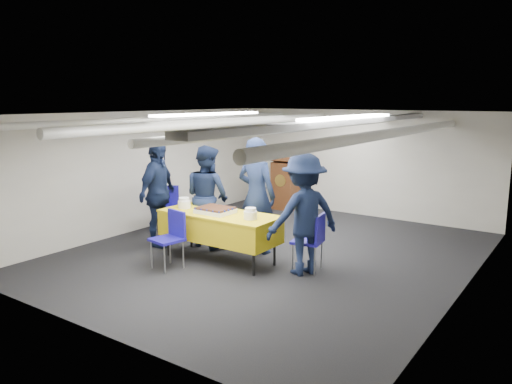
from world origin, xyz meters
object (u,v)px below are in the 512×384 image
at_px(chair_right, 313,236).
at_px(chair_left, 168,203).
at_px(serving_table, 219,226).
at_px(podium, 285,183).
at_px(sailor_c, 158,194).
at_px(sailor_b, 207,196).
at_px(sailor_a, 256,195).
at_px(chair_near, 171,233).
at_px(sailor_d, 304,215).
at_px(sheet_cake, 215,210).

bearing_deg(chair_right, chair_left, 171.99).
bearing_deg(serving_table, podium, 106.19).
bearing_deg(podium, sailor_c, -94.21).
bearing_deg(sailor_b, chair_left, -6.28).
distance_m(serving_table, sailor_a, 0.85).
distance_m(serving_table, chair_near, 0.78).
bearing_deg(podium, chair_left, -106.82).
distance_m(podium, chair_left, 3.07).
relative_size(sailor_b, sailor_d, 0.99).
height_order(serving_table, sailor_b, sailor_b).
bearing_deg(chair_right, chair_near, -150.03).
height_order(chair_left, sailor_a, sailor_a).
relative_size(chair_right, sailor_c, 0.48).
distance_m(podium, sailor_b, 3.33).
xyz_separation_m(serving_table, chair_left, (-1.99, 0.88, -0.03)).
bearing_deg(chair_left, chair_right, -8.01).
bearing_deg(chair_right, podium, 126.83).
bearing_deg(chair_near, serving_table, 60.12).
distance_m(sheet_cake, chair_right, 1.59).
bearing_deg(chair_left, sheet_cake, -25.14).
bearing_deg(chair_left, sailor_a, -4.06).
height_order(serving_table, podium, podium).
xyz_separation_m(serving_table, sailor_a, (0.22, 0.72, 0.40)).
distance_m(serving_table, chair_right, 1.51).
xyz_separation_m(chair_left, sailor_d, (3.37, -0.64, 0.35)).
bearing_deg(chair_right, sailor_a, 165.18).
height_order(sailor_c, sailor_d, sailor_c).
xyz_separation_m(chair_left, sailor_b, (1.32, -0.36, 0.35)).
bearing_deg(sailor_c, sailor_d, -102.48).
distance_m(podium, sailor_c, 3.80).
distance_m(podium, sailor_a, 3.38).
xyz_separation_m(chair_near, sailor_c, (-1.00, 0.71, 0.38)).
height_order(chair_near, sailor_a, sailor_a).
height_order(chair_right, sailor_a, sailor_a).
relative_size(serving_table, sailor_a, 1.01).
height_order(podium, chair_left, podium).
height_order(podium, chair_right, podium).
relative_size(chair_near, chair_right, 1.00).
relative_size(podium, sailor_b, 0.71).
relative_size(chair_near, sailor_c, 0.48).
distance_m(chair_near, chair_left, 2.23).
xyz_separation_m(chair_right, sailor_b, (-2.14, 0.13, 0.35)).
height_order(chair_near, sailor_c, sailor_c).
bearing_deg(chair_right, serving_table, -165.04).
bearing_deg(serving_table, chair_left, 156.31).
bearing_deg(chair_near, chair_left, 136.05).
height_order(serving_table, sailor_a, sailor_a).
relative_size(chair_near, chair_left, 1.00).
xyz_separation_m(serving_table, chair_near, (-0.39, -0.67, -0.03)).
bearing_deg(chair_near, chair_right, 29.97).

